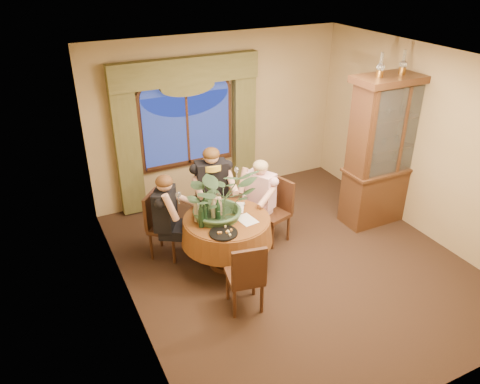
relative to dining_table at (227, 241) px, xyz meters
name	(u,v)px	position (x,y,z in m)	size (l,w,h in m)	color
floor	(292,262)	(0.84, -0.37, -0.38)	(5.00, 5.00, 0.00)	black
wall_back	(219,117)	(0.84, 2.13, 1.02)	(4.50, 4.50, 0.00)	#9D8453
wall_right	(426,144)	(3.09, -0.37, 1.02)	(5.00, 5.00, 0.00)	#9D8453
ceiling	(304,63)	(0.84, -0.37, 2.42)	(5.00, 5.00, 0.00)	white
window	(187,129)	(0.24, 2.06, 0.92)	(1.62, 0.10, 1.32)	navy
arched_transom	(185,83)	(0.24, 2.06, 1.71)	(1.60, 0.06, 0.44)	navy
drapery_left	(128,147)	(-0.79, 2.01, 0.80)	(0.38, 0.14, 2.32)	#4E4E25
drapery_right	(244,128)	(1.27, 2.01, 0.80)	(0.38, 0.14, 2.32)	#4E4E25
swag_valance	(186,71)	(0.24, 1.98, 1.90)	(2.45, 0.16, 0.42)	#4E4E25
dining_table	(227,241)	(0.00, 0.00, 0.00)	(1.26, 1.26, 0.75)	maroon
china_cabinet	(389,151)	(2.81, 0.06, 0.81)	(1.46, 0.58, 2.37)	#3A2112
oil_lamp_left	(381,65)	(2.40, 0.06, 2.17)	(0.11, 0.11, 0.34)	#A5722D
oil_lamp_center	(404,62)	(2.81, 0.06, 2.17)	(0.11, 0.11, 0.34)	#A5722D
oil_lamp_right	(425,59)	(3.23, 0.06, 2.17)	(0.11, 0.11, 0.34)	#A5722D
chair_right	(273,212)	(0.87, 0.25, 0.10)	(0.42, 0.42, 0.96)	black
chair_back_right	(215,206)	(0.18, 0.81, 0.10)	(0.42, 0.42, 0.96)	black
chair_back	(166,226)	(-0.68, 0.60, 0.10)	(0.42, 0.42, 0.96)	black
chair_front_left	(245,274)	(-0.18, -0.89, 0.10)	(0.42, 0.42, 0.96)	black
person_pink	(260,200)	(0.73, 0.39, 0.28)	(0.47, 0.43, 1.31)	beige
person_back	(166,220)	(-0.72, 0.44, 0.30)	(0.48, 0.44, 1.35)	black
person_scarf	(212,192)	(0.13, 0.82, 0.35)	(0.52, 0.48, 1.46)	black
stoneware_vase	(217,207)	(-0.10, 0.10, 0.52)	(0.16, 0.16, 0.30)	tan
centerpiece_plant	(219,173)	(-0.06, 0.10, 1.01)	(1.00, 1.11, 0.87)	#395B38
olive_bowl	(230,218)	(0.02, -0.06, 0.40)	(0.16, 0.16, 0.05)	#4C532A
cheese_platter	(224,233)	(-0.20, -0.34, 0.39)	(0.36, 0.36, 0.02)	black
wine_bottle_0	(196,210)	(-0.39, 0.11, 0.54)	(0.07, 0.07, 0.33)	tan
wine_bottle_1	(218,211)	(-0.14, -0.03, 0.54)	(0.07, 0.07, 0.33)	black
wine_bottle_2	(214,209)	(-0.18, 0.03, 0.54)	(0.07, 0.07, 0.33)	tan
wine_bottle_3	(205,206)	(-0.24, 0.17, 0.54)	(0.07, 0.07, 0.33)	black
wine_bottle_4	(201,216)	(-0.39, -0.05, 0.54)	(0.07, 0.07, 0.33)	black
wine_bottle_5	(204,213)	(-0.32, -0.01, 0.54)	(0.07, 0.07, 0.33)	black
tasting_paper_0	(247,220)	(0.22, -0.16, 0.38)	(0.21, 0.30, 0.00)	white
tasting_paper_1	(236,207)	(0.24, 0.20, 0.38)	(0.21, 0.30, 0.00)	white
wine_glass_person_pink	(244,200)	(0.36, 0.20, 0.46)	(0.07, 0.07, 0.18)	silver
wine_glass_person_back	(196,211)	(-0.35, 0.22, 0.46)	(0.07, 0.07, 0.18)	silver
wine_glass_person_scarf	(219,198)	(0.07, 0.41, 0.46)	(0.07, 0.07, 0.18)	silver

